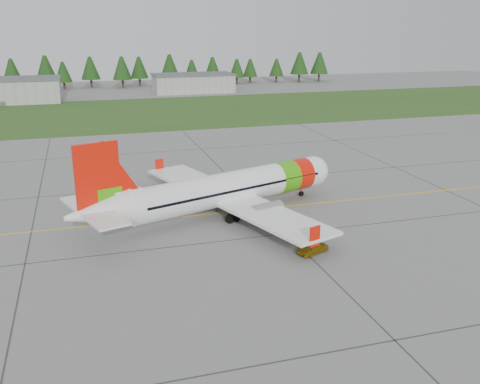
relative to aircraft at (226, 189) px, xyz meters
name	(u,v)px	position (x,y,z in m)	size (l,w,h in m)	color
ground	(190,245)	(-5.71, -7.58, -2.88)	(320.00, 320.00, 0.00)	gray
aircraft	(226,189)	(0.00, 0.00, 0.00)	(31.87, 30.22, 9.99)	white
follow_me_car	(313,237)	(4.85, -12.78, -1.21)	(1.34, 1.14, 3.33)	#DCA20C
grass_strip	(121,113)	(-5.71, 74.42, -2.87)	(320.00, 50.00, 0.03)	#30561E
taxi_guideline	(176,217)	(-5.71, 0.42, -2.87)	(120.00, 0.25, 0.02)	gold
hangar_east	(193,83)	(19.29, 110.42, -0.28)	(24.00, 12.00, 5.20)	#A8A8A3
treeline	(106,72)	(-5.71, 130.42, 2.12)	(160.00, 8.00, 10.00)	#1C3F14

